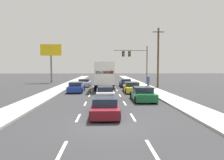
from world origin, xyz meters
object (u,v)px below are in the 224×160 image
car_maroon (105,106)px  car_navy (126,83)px  car_blue (76,87)px  pedestrian_near_corner (148,81)px  box_truck (105,74)px  car_silver (84,83)px  car_yellow (132,88)px  roadside_billboard (51,55)px  utility_pole_mid (158,57)px  traffic_signal_mast (134,57)px  car_white (105,93)px  car_green (143,94)px

car_maroon → car_navy: bearing=79.9°
car_blue → pedestrian_near_corner: (10.22, 4.52, 0.43)m
box_truck → car_maroon: bearing=-90.2°
car_silver → car_yellow: 10.53m
car_yellow → roadside_billboard: 23.15m
car_navy → utility_pole_mid: (4.82, -1.57, 4.12)m
car_silver → traffic_signal_mast: traffic_signal_mast is taller
box_truck → car_white: (0.03, -8.65, -1.60)m
box_truck → car_maroon: box_truck is taller
car_green → car_silver: bearing=115.0°
car_silver → car_green: (6.82, -14.63, 0.03)m
car_green → pedestrian_near_corner: bearing=75.2°
car_yellow → pedestrian_near_corner: (3.23, 5.14, 0.43)m
roadside_billboard → car_green: bearing=-58.9°
car_navy → pedestrian_near_corner: pedestrian_near_corner is taller
traffic_signal_mast → car_yellow: bearing=-99.4°
car_blue → traffic_signal_mast: traffic_signal_mast is taller
car_blue → car_green: bearing=-44.8°
traffic_signal_mast → utility_pole_mid: (2.90, -5.97, -0.30)m
car_yellow → box_truck: bearing=132.6°
car_white → car_navy: bearing=74.7°
box_truck → car_green: box_truck is taller
traffic_signal_mast → pedestrian_near_corner: bearing=-79.1°
car_silver → pedestrian_near_corner: bearing=-16.9°
car_green → utility_pole_mid: utility_pole_mid is taller
car_blue → car_maroon: bearing=-74.5°
box_truck → utility_pole_mid: size_ratio=0.98×
car_maroon → car_yellow: size_ratio=0.98×
pedestrian_near_corner → car_green: bearing=-104.8°
car_yellow → utility_pole_mid: 8.61m
car_blue → car_navy: car_blue is taller
car_silver → car_yellow: car_yellow is taller
car_blue → car_white: bearing=-57.0°
car_green → box_truck: bearing=109.2°
car_silver → car_navy: size_ratio=1.00×
box_truck → car_green: 10.87m
car_yellow → roadside_billboard: size_ratio=0.57×
car_white → car_yellow: 5.99m
car_blue → car_green: (7.14, -7.10, 0.01)m
car_white → car_maroon: car_white is taller
car_silver → car_navy: bearing=-6.6°
car_silver → car_maroon: bearing=-80.9°
car_maroon → pedestrian_near_corner: size_ratio=2.49×
car_green → car_white: bearing=156.7°
car_yellow → roadside_billboard: (-14.32, 17.47, 5.07)m
car_green → roadside_billboard: (-14.47, 23.95, 5.08)m
car_white → traffic_signal_mast: 18.11m
car_green → car_navy: bearing=90.5°
box_truck → car_white: 8.79m
car_maroon → roadside_billboard: 31.93m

